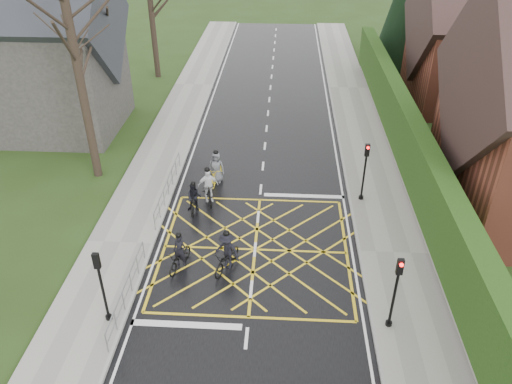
# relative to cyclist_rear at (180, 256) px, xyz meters

# --- Properties ---
(ground) EXTENTS (120.00, 120.00, 0.00)m
(ground) POSITION_rel_cyclist_rear_xyz_m (3.04, 1.30, -0.56)
(ground) COLOR #1F3010
(ground) RESTS_ON ground
(road) EXTENTS (9.00, 80.00, 0.01)m
(road) POSITION_rel_cyclist_rear_xyz_m (3.04, 1.30, -0.55)
(road) COLOR black
(road) RESTS_ON ground
(sidewalk_right) EXTENTS (3.00, 80.00, 0.15)m
(sidewalk_right) POSITION_rel_cyclist_rear_xyz_m (9.04, 1.30, -0.48)
(sidewalk_right) COLOR gray
(sidewalk_right) RESTS_ON ground
(sidewalk_left) EXTENTS (3.00, 80.00, 0.15)m
(sidewalk_left) POSITION_rel_cyclist_rear_xyz_m (-2.96, 1.30, -0.48)
(sidewalk_left) COLOR gray
(sidewalk_left) RESTS_ON ground
(stone_wall) EXTENTS (0.50, 38.00, 0.70)m
(stone_wall) POSITION_rel_cyclist_rear_xyz_m (10.79, 7.30, -0.21)
(stone_wall) COLOR slate
(stone_wall) RESTS_ON ground
(hedge) EXTENTS (0.90, 38.00, 2.80)m
(hedge) POSITION_rel_cyclist_rear_xyz_m (10.79, 7.30, 1.54)
(hedge) COLOR black
(hedge) RESTS_ON stone_wall
(house_far) EXTENTS (9.80, 8.80, 10.30)m
(house_far) POSITION_rel_cyclist_rear_xyz_m (17.80, 19.30, 3.80)
(house_far) COLOR brown
(house_far) RESTS_ON ground
(conifer) EXTENTS (4.60, 4.60, 10.00)m
(conifer) POSITION_rel_cyclist_rear_xyz_m (13.79, 27.30, 4.44)
(conifer) COLOR black
(conifer) RESTS_ON ground
(church) EXTENTS (8.80, 7.80, 11.00)m
(church) POSITION_rel_cyclist_rear_xyz_m (-10.49, 13.30, 4.37)
(church) COLOR #2D2B28
(church) RESTS_ON ground
(tree_near) EXTENTS (9.24, 9.24, 11.44)m
(tree_near) POSITION_rel_cyclist_rear_xyz_m (-5.96, 7.30, 7.36)
(tree_near) COLOR black
(tree_near) RESTS_ON ground
(railing_south) EXTENTS (0.05, 5.04, 1.03)m
(railing_south) POSITION_rel_cyclist_rear_xyz_m (-1.61, -2.20, 0.22)
(railing_south) COLOR slate
(railing_south) RESTS_ON ground
(railing_north) EXTENTS (0.05, 6.04, 1.03)m
(railing_north) POSITION_rel_cyclist_rear_xyz_m (-1.61, 5.30, 0.23)
(railing_north) COLOR slate
(railing_north) RESTS_ON ground
(traffic_light_ne) EXTENTS (0.24, 0.31, 3.21)m
(traffic_light_ne) POSITION_rel_cyclist_rear_xyz_m (8.14, 5.49, 1.10)
(traffic_light_ne) COLOR black
(traffic_light_ne) RESTS_ON ground
(traffic_light_se) EXTENTS (0.24, 0.31, 3.21)m
(traffic_light_se) POSITION_rel_cyclist_rear_xyz_m (8.14, -2.91, 1.10)
(traffic_light_se) COLOR black
(traffic_light_se) RESTS_ON ground
(traffic_light_sw) EXTENTS (0.24, 0.31, 3.21)m
(traffic_light_sw) POSITION_rel_cyclist_rear_xyz_m (-2.06, -3.20, 1.10)
(traffic_light_sw) COLOR black
(traffic_light_sw) RESTS_ON ground
(cyclist_rear) EXTENTS (1.13, 1.87, 1.71)m
(cyclist_rear) POSITION_rel_cyclist_rear_xyz_m (0.00, 0.00, 0.00)
(cyclist_rear) COLOR black
(cyclist_rear) RESTS_ON ground
(cyclist_back) EXTENTS (0.73, 1.63, 1.63)m
(cyclist_back) POSITION_rel_cyclist_rear_xyz_m (-0.09, 4.16, 0.06)
(cyclist_back) COLOR black
(cyclist_back) RESTS_ON ground
(cyclist_mid) EXTENTS (1.39, 2.05, 1.89)m
(cyclist_mid) POSITION_rel_cyclist_rear_xyz_m (1.97, 0.04, 0.13)
(cyclist_mid) COLOR black
(cyclist_mid) RESTS_ON ground
(cyclist_front) EXTENTS (1.12, 2.00, 1.93)m
(cyclist_front) POSITION_rel_cyclist_rear_xyz_m (0.47, 5.06, 0.16)
(cyclist_front) COLOR black
(cyclist_front) RESTS_ON ground
(cyclist_lead) EXTENTS (0.92, 2.01, 1.89)m
(cyclist_lead) POSITION_rel_cyclist_rear_xyz_m (0.65, 6.94, 0.10)
(cyclist_lead) COLOR gold
(cyclist_lead) RESTS_ON ground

